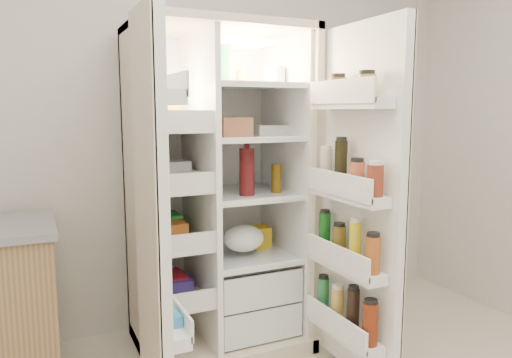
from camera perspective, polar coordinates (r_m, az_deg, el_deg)
name	(u,v)px	position (r m, az deg, el deg)	size (l,w,h in m)	color
wall_back	(176,110)	(3.03, -9.41, 7.99)	(4.00, 0.02, 2.70)	silver
refrigerator	(218,217)	(2.81, -4.46, -4.43)	(0.92, 0.70, 1.80)	beige
freezer_door	(153,221)	(2.06, -12.05, -4.91)	(0.15, 0.40, 1.72)	white
fridge_door	(359,209)	(2.40, 11.98, -3.51)	(0.17, 0.58, 1.72)	white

